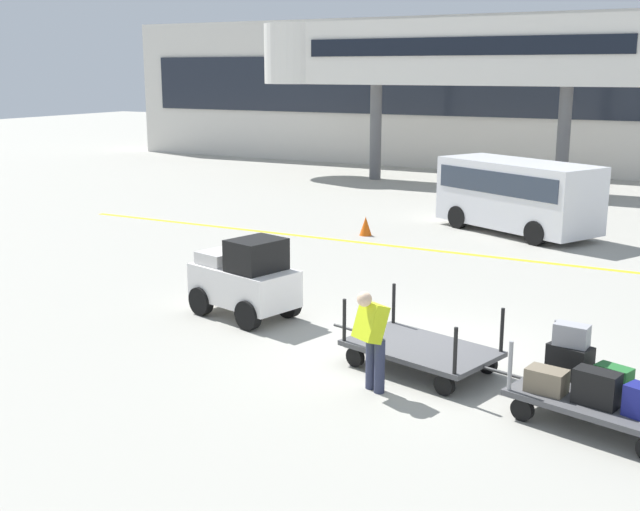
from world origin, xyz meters
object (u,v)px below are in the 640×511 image
shuttle_van (517,191)px  safety_cone_far (366,226)px  baggage_cart_lead (420,349)px  baggage_tug (245,279)px  baggage_handler (372,336)px  baggage_cart_middle (598,387)px

shuttle_van → safety_cone_far: bearing=-146.7°
safety_cone_far → baggage_cart_lead: bearing=-60.2°
baggage_tug → baggage_handler: size_ratio=1.48×
baggage_handler → shuttle_van: 12.93m
baggage_tug → baggage_cart_middle: baggage_tug is taller
baggage_cart_lead → baggage_tug: bearing=165.3°
baggage_cart_middle → safety_cone_far: 12.86m
baggage_handler → safety_cone_far: baggage_handler is taller
baggage_tug → safety_cone_far: size_ratio=4.20×
baggage_cart_middle → safety_cone_far: (-8.11, 9.97, -0.24)m
baggage_tug → safety_cone_far: baggage_tug is taller
baggage_cart_lead → baggage_cart_middle: bearing=-14.4°
baggage_tug → baggage_cart_lead: 4.18m
baggage_cart_lead → shuttle_van: 11.83m
baggage_tug → shuttle_van: bearing=77.0°
baggage_handler → safety_cone_far: bearing=115.5°
baggage_handler → shuttle_van: shuttle_van is taller
baggage_cart_lead → safety_cone_far: size_ratio=5.61×
baggage_cart_lead → baggage_handler: 1.33m
baggage_tug → baggage_handler: 4.33m
baggage_tug → shuttle_van: 10.92m
shuttle_van → safety_cone_far: 4.55m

